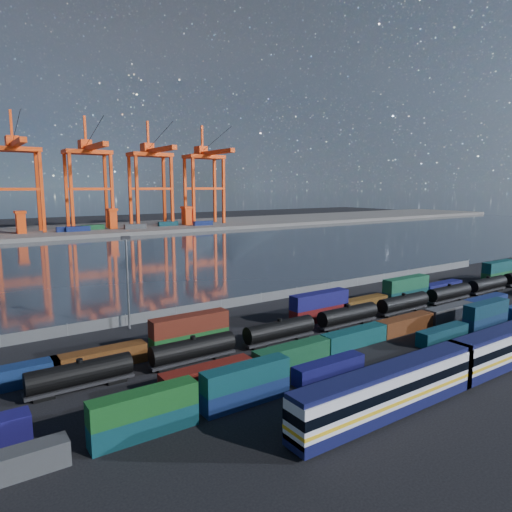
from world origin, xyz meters
TOP-DOWN VIEW (x-y plane):
  - ground at (0.00, 0.00)m, footprint 700.00×700.00m
  - harbor_water at (0.00, 105.00)m, footprint 700.00×700.00m
  - far_quay at (0.00, 210.00)m, footprint 700.00×70.00m
  - passenger_train at (9.21, -20.70)m, footprint 79.06×3.34m
  - container_row_south at (-9.66, -9.49)m, footprint 138.19×2.25m
  - container_row_mid at (2.61, -2.75)m, footprint 128.72×2.52m
  - container_row_north at (2.48, 10.69)m, footprint 142.43×2.56m
  - tanker_string at (18.72, 5.18)m, footprint 137.03×2.80m
  - waterfront_fence at (-0.00, 28.00)m, footprint 160.12×0.12m
  - yard_light_mast at (-30.00, 26.00)m, footprint 1.60×0.40m
  - gantry_cranes at (-7.50, 203.35)m, footprint 198.92×45.92m
  - quay_containers at (-11.00, 195.46)m, footprint 172.58×10.99m
  - straddle_carriers at (-2.50, 200.00)m, footprint 140.00×7.00m

SIDE VIEW (x-z plane):
  - ground at x=0.00m, z-range 0.00..0.00m
  - harbor_water at x=0.00m, z-range 0.01..0.01m
  - far_quay at x=0.00m, z-range 0.00..2.00m
  - waterfront_fence at x=0.00m, z-range -0.10..2.10m
  - container_row_mid at x=2.61m, z-range 0.00..2.68m
  - container_row_south at x=-9.66m, z-range -0.51..4.29m
  - tanker_string at x=18.72m, z-range 0.01..4.01m
  - container_row_north at x=2.48m, z-range -0.53..4.94m
  - passenger_train at x=9.21m, z-range 0.01..5.75m
  - quay_containers at x=-11.00m, z-range 2.00..4.60m
  - straddle_carriers at x=-2.50m, z-range 2.27..13.37m
  - yard_light_mast at x=-30.00m, z-range 1.00..17.60m
  - gantry_cranes at x=-7.50m, z-range 7.03..69.21m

